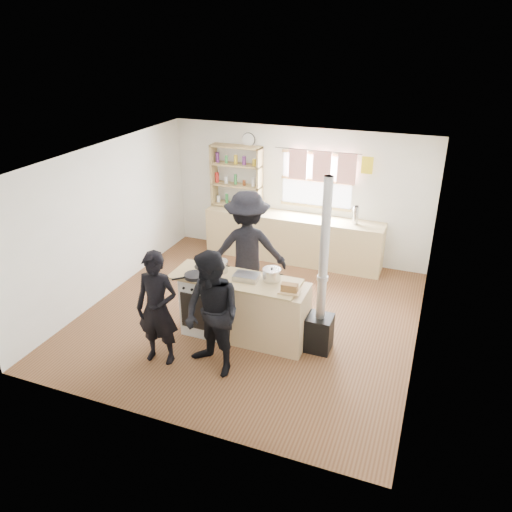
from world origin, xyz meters
The scene contains 14 objects.
ground centered at (0.00, 0.00, -0.01)m, with size 5.00×5.00×0.01m, color brown.
back_counter centered at (0.00, 2.22, 0.45)m, with size 3.40×0.55×0.90m, color #CFB67C.
shelving_unit centered at (-1.20, 2.34, 1.51)m, with size 1.00×0.28×1.20m.
thermos centered at (1.16, 2.22, 1.07)m, with size 0.10×0.10×0.33m, color silver.
cooking_island centered at (0.14, -0.55, 0.47)m, with size 1.97×0.64×0.93m.
skillet_greens centered at (-0.53, -0.73, 0.96)m, with size 0.41×0.41×0.05m.
roast_tray centered at (0.16, -0.52, 0.97)m, with size 0.36×0.27×0.08m.
stockpot_stove centered at (-0.28, -0.44, 1.02)m, with size 0.24×0.24×0.19m.
stockpot_counter centered at (0.50, -0.43, 1.02)m, with size 0.26×0.26×0.20m.
bread_board centered at (0.84, -0.66, 0.98)m, with size 0.29×0.22×0.12m.
flue_heater centered at (1.23, -0.47, 0.65)m, with size 0.35×0.35×2.50m.
person_near_left centered at (-0.71, -1.47, 0.79)m, with size 0.58×0.38×1.59m, color black.
person_near_right centered at (0.07, -1.42, 0.84)m, with size 0.82×0.64×1.68m, color black.
person_far centered at (-0.18, 0.38, 0.95)m, with size 1.23×0.70×1.90m, color black.
Camera 1 is at (2.51, -6.23, 4.14)m, focal length 35.00 mm.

